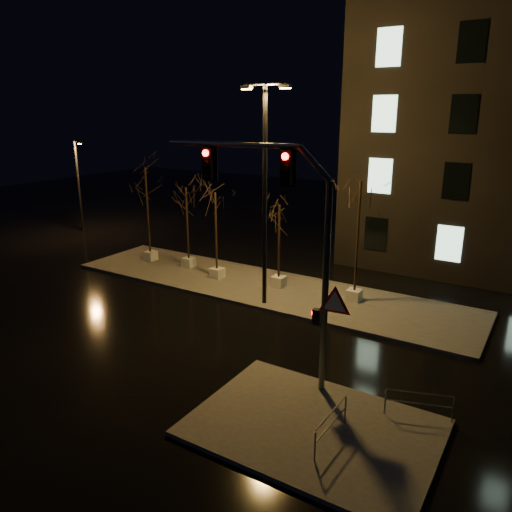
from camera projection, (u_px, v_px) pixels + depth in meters
The scene contains 13 objects.
ground at pixel (189, 330), 21.30m from camera, with size 90.00×90.00×0.00m, color black.
median at pixel (262, 287), 26.17m from camera, with size 22.00×5.00×0.15m, color #4E4C45.
sidewalk_corner at pixel (313, 428), 14.65m from camera, with size 7.00×5.00×0.15m, color #4E4C45.
tree_0 at pixel (146, 189), 29.33m from camera, with size 1.80×1.80×5.78m.
tree_1 at pixel (187, 206), 28.23m from camera, with size 1.80×1.80×4.80m.
tree_2 at pixel (216, 212), 26.34m from camera, with size 1.80×1.80×4.84m.
tree_3 at pixel (279, 224), 25.09m from camera, with size 1.80×1.80×4.42m.
tree_4 at pixel (359, 208), 22.86m from camera, with size 1.80×1.80×5.97m.
traffic_signal_mast at pixel (288, 232), 15.63m from camera, with size 6.46×0.82×7.92m.
streetlight_main at pixel (265, 183), 22.24m from camera, with size 2.49×0.42×9.96m.
streetlight_far at pixel (79, 182), 37.34m from camera, with size 1.31×0.59×6.82m.
guard_rail_a at pixel (419, 401), 14.84m from camera, with size 1.89×0.66×0.86m.
guard_rail_b at pixel (331, 422), 13.77m from camera, with size 0.10×2.01×0.95m.
Camera 1 is at (12.70, -15.10, 9.09)m, focal length 35.00 mm.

